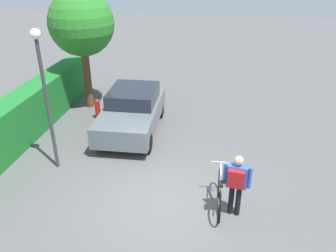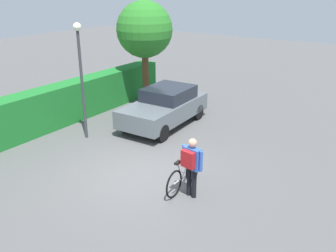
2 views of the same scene
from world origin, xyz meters
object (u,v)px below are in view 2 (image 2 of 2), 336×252
at_px(fire_hydrant, 144,103).
at_px(bicycle, 184,175).
at_px(tree_kerbside, 145,30).
at_px(parked_car_near, 165,106).
at_px(street_lamp, 81,66).
at_px(person_rider, 191,162).

bearing_deg(fire_hydrant, bicycle, -132.73).
distance_m(bicycle, tree_kerbside, 8.42).
bearing_deg(fire_hydrant, parked_car_near, -114.58).
bearing_deg(parked_car_near, bicycle, -139.08).
height_order(street_lamp, fire_hydrant, street_lamp).
xyz_separation_m(parked_car_near, street_lamp, (-2.70, 1.65, 1.90)).
relative_size(bicycle, person_rider, 1.07).
bearing_deg(bicycle, fire_hydrant, 47.27).
relative_size(person_rider, fire_hydrant, 2.06).
height_order(person_rider, tree_kerbside, tree_kerbside).
height_order(person_rider, street_lamp, street_lamp).
height_order(parked_car_near, fire_hydrant, parked_car_near).
relative_size(parked_car_near, fire_hydrant, 5.05).
distance_m(bicycle, person_rider, 0.74).
distance_m(person_rider, street_lamp, 5.66).
bearing_deg(street_lamp, tree_kerbside, 8.71).
relative_size(street_lamp, fire_hydrant, 5.10).
distance_m(tree_kerbside, fire_hydrant, 3.26).
height_order(bicycle, fire_hydrant, bicycle).
relative_size(bicycle, fire_hydrant, 2.21).
bearing_deg(street_lamp, bicycle, -101.98).
distance_m(street_lamp, fire_hydrant, 4.11).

